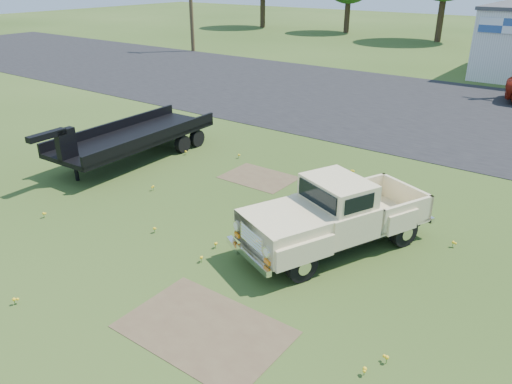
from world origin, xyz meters
TOP-DOWN VIEW (x-y plane):
  - ground at (0.00, 0.00)m, footprint 140.00×140.00m
  - asphalt_lot at (0.00, 15.00)m, footprint 90.00×14.00m
  - dirt_patch_a at (1.50, -3.00)m, footprint 3.00×2.00m
  - dirt_patch_b at (-2.00, 3.50)m, footprint 2.20×1.60m
  - vintage_pickup_truck at (1.99, 1.06)m, footprint 3.65×5.17m
  - flatbed_trailer at (-6.52, 2.42)m, footprint 2.37×6.58m

SIDE VIEW (x-z plane):
  - ground at x=0.00m, z-range 0.00..0.00m
  - asphalt_lot at x=0.00m, z-range -0.01..0.01m
  - dirt_patch_a at x=1.50m, z-range -0.01..0.01m
  - dirt_patch_b at x=-2.00m, z-range -0.01..0.01m
  - vintage_pickup_truck at x=1.99m, z-range 0.00..1.75m
  - flatbed_trailer at x=-6.52m, z-range 0.00..1.78m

